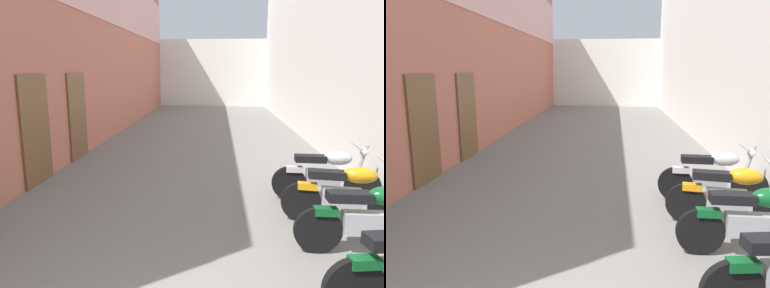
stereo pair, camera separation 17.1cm
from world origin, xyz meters
The scene contains 7 objects.
ground_plane centered at (0.00, 8.81, 0.00)m, with size 37.62×37.62×0.00m, color slate.
building_left centered at (-3.44, 10.75, 3.41)m, with size 0.45×21.62×6.77m.
building_right centered at (3.45, 10.81, 3.70)m, with size 0.45×21.62×7.40m.
building_far_end centered at (0.00, 22.62, 2.04)m, with size 9.50×2.00×4.07m, color silver.
motorcycle_third centered at (2.31, 3.05, 0.50)m, with size 1.85×0.58×1.04m.
motorcycle_fourth centered at (2.31, 3.97, 0.50)m, with size 1.84×0.58×1.04m.
motorcycle_fifth centered at (2.31, 4.98, 0.50)m, with size 1.85×0.58×1.04m.
Camera 2 is at (0.57, -1.31, 2.30)m, focal length 34.15 mm.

